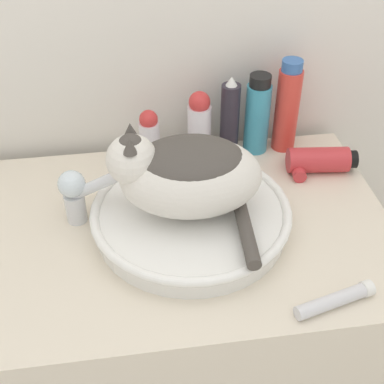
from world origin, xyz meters
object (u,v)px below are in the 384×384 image
at_px(cat, 186,172).
at_px(hair_dryer, 316,161).
at_px(faucet, 79,192).
at_px(shampoo_bottle_tall, 287,107).
at_px(deodorant_stick, 149,135).
at_px(mouthwash_bottle, 257,115).
at_px(lotion_bottle_white, 199,124).
at_px(hairspray_can_black, 230,118).
at_px(cream_tube, 336,300).

relative_size(cat, hair_dryer, 1.84).
distance_m(faucet, hair_dryer, 0.57).
bearing_deg(faucet, shampoo_bottle_tall, 36.72).
relative_size(cat, deodorant_stick, 2.34).
height_order(mouthwash_bottle, hair_dryer, mouthwash_bottle).
bearing_deg(lotion_bottle_white, faucet, -143.21).
relative_size(hairspray_can_black, shampoo_bottle_tall, 0.87).
xyz_separation_m(deodorant_stick, cream_tube, (0.29, -0.52, -0.05)).
distance_m(deodorant_stick, mouthwash_bottle, 0.27).
relative_size(hairspray_can_black, cream_tube, 1.28).
xyz_separation_m(faucet, shampoo_bottle_tall, (0.51, 0.22, 0.04)).
xyz_separation_m(cat, mouthwash_bottle, (0.22, 0.27, -0.05)).
distance_m(cat, hairspray_can_black, 0.31).
bearing_deg(shampoo_bottle_tall, hair_dryer, -66.06).
bearing_deg(faucet, cream_tube, -19.82).
relative_size(deodorant_stick, mouthwash_bottle, 0.65).
bearing_deg(deodorant_stick, faucet, -127.43).
relative_size(cat, shampoo_bottle_tall, 1.31).
bearing_deg(mouthwash_bottle, hair_dryer, -42.31).
distance_m(faucet, hairspray_can_black, 0.42).
relative_size(shampoo_bottle_tall, mouthwash_bottle, 1.16).
bearing_deg(lotion_bottle_white, mouthwash_bottle, 0.00).
height_order(deodorant_stick, lotion_bottle_white, lotion_bottle_white).
bearing_deg(cat, deodorant_stick, -74.75).
height_order(cat, shampoo_bottle_tall, cat).
bearing_deg(shampoo_bottle_tall, cat, -136.80).
height_order(hairspray_can_black, cream_tube, hairspray_can_black).
xyz_separation_m(faucet, cream_tube, (0.46, -0.30, -0.07)).
bearing_deg(mouthwash_bottle, cream_tube, -87.18).
xyz_separation_m(cat, shampoo_bottle_tall, (0.29, 0.27, -0.03)).
bearing_deg(cat, cream_tube, 138.48).
relative_size(deodorant_stick, lotion_bottle_white, 0.77).
bearing_deg(cat, shampoo_bottle_tall, -132.53).
distance_m(mouthwash_bottle, lotion_bottle_white, 0.15).
bearing_deg(mouthwash_bottle, cat, -128.41).
bearing_deg(hair_dryer, shampoo_bottle_tall, 120.21).
distance_m(cat, cream_tube, 0.37).
xyz_separation_m(shampoo_bottle_tall, cream_tube, (-0.05, -0.52, -0.10)).
distance_m(faucet, mouthwash_bottle, 0.48).
distance_m(shampoo_bottle_tall, cream_tube, 0.53).
height_order(faucet, hairspray_can_black, hairspray_can_black).
relative_size(hairspray_can_black, hair_dryer, 1.22).
xyz_separation_m(faucet, hair_dryer, (0.56, 0.10, -0.05)).
height_order(hairspray_can_black, hair_dryer, hairspray_can_black).
bearing_deg(deodorant_stick, hair_dryer, -16.06).
relative_size(shampoo_bottle_tall, lotion_bottle_white, 1.38).
relative_size(lotion_bottle_white, cream_tube, 1.07).
bearing_deg(lotion_bottle_white, hair_dryer, -22.78).
bearing_deg(cream_tube, deodorant_stick, 119.49).
bearing_deg(shampoo_bottle_tall, faucet, -156.96).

